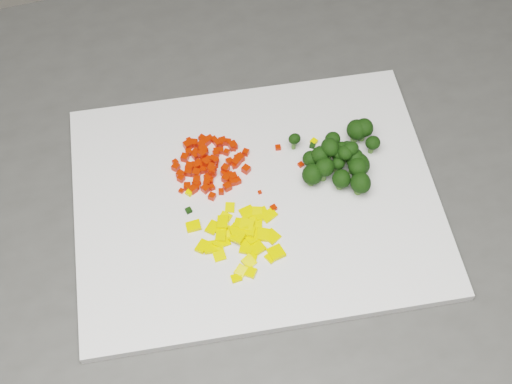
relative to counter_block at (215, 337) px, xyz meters
name	(u,v)px	position (x,y,z in m)	size (l,w,h in m)	color
counter_block	(215,337)	(0.00, 0.00, 0.00)	(1.10, 0.77, 0.90)	#444442
cutting_board	(256,199)	(0.06, -0.04, 0.46)	(0.42, 0.32, 0.01)	white
carrot_pile	(210,160)	(0.03, 0.03, 0.47)	(0.09, 0.09, 0.03)	red
pepper_pile	(234,232)	(0.02, -0.07, 0.47)	(0.11, 0.11, 0.01)	yellow
broccoli_pile	(334,150)	(0.16, -0.03, 0.49)	(0.11, 0.11, 0.05)	black
carrot_cube_0	(196,152)	(0.02, 0.05, 0.46)	(0.01, 0.01, 0.01)	red
carrot_cube_1	(202,150)	(0.03, 0.05, 0.47)	(0.01, 0.01, 0.01)	red
carrot_cube_2	(211,169)	(0.03, 0.01, 0.47)	(0.01, 0.01, 0.01)	red
carrot_cube_3	(202,148)	(0.03, 0.05, 0.46)	(0.01, 0.01, 0.01)	red
carrot_cube_4	(213,159)	(0.03, 0.03, 0.47)	(0.01, 0.01, 0.01)	red
carrot_cube_5	(233,177)	(0.05, 0.00, 0.47)	(0.01, 0.01, 0.01)	red
carrot_cube_6	(226,179)	(0.04, 0.00, 0.47)	(0.01, 0.01, 0.01)	red
carrot_cube_7	(215,160)	(0.04, 0.02, 0.47)	(0.01, 0.01, 0.01)	red
carrot_cube_8	(216,151)	(0.04, 0.04, 0.46)	(0.01, 0.01, 0.01)	red
carrot_cube_9	(190,167)	(0.01, 0.03, 0.47)	(0.01, 0.01, 0.01)	red
carrot_cube_10	(195,156)	(0.02, 0.05, 0.46)	(0.01, 0.01, 0.01)	red
carrot_cube_11	(221,192)	(0.03, -0.01, 0.46)	(0.01, 0.01, 0.01)	red
carrot_cube_12	(228,142)	(0.06, 0.05, 0.46)	(0.01, 0.01, 0.01)	red
carrot_cube_13	(234,166)	(0.05, 0.01, 0.46)	(0.01, 0.01, 0.01)	red
carrot_cube_14	(188,172)	(0.00, 0.03, 0.47)	(0.01, 0.01, 0.01)	red
carrot_cube_15	(215,166)	(0.03, 0.02, 0.46)	(0.01, 0.01, 0.01)	red
carrot_cube_16	(216,154)	(0.04, 0.04, 0.46)	(0.01, 0.01, 0.01)	red
carrot_cube_17	(193,143)	(0.02, 0.06, 0.46)	(0.01, 0.01, 0.01)	red
carrot_cube_18	(176,167)	(-0.01, 0.04, 0.47)	(0.01, 0.01, 0.01)	red
carrot_cube_19	(211,167)	(0.03, 0.02, 0.47)	(0.01, 0.01, 0.01)	red
carrot_cube_20	(181,178)	(-0.01, 0.02, 0.46)	(0.01, 0.01, 0.01)	red
carrot_cube_21	(234,148)	(0.07, 0.04, 0.46)	(0.01, 0.01, 0.01)	red
carrot_cube_22	(202,154)	(0.03, 0.04, 0.47)	(0.01, 0.01, 0.01)	red
carrot_cube_23	(195,166)	(0.01, 0.03, 0.47)	(0.01, 0.01, 0.01)	red
carrot_cube_24	(227,152)	(0.05, 0.03, 0.46)	(0.01, 0.01, 0.01)	red
carrot_cube_25	(203,150)	(0.03, 0.04, 0.47)	(0.01, 0.01, 0.01)	red
carrot_cube_26	(208,178)	(0.02, 0.01, 0.47)	(0.01, 0.01, 0.01)	red
carrot_cube_27	(225,168)	(0.04, 0.01, 0.47)	(0.01, 0.01, 0.01)	red
carrot_cube_28	(229,176)	(0.04, 0.00, 0.46)	(0.01, 0.01, 0.01)	red
carrot_cube_29	(211,181)	(0.02, 0.01, 0.46)	(0.01, 0.01, 0.01)	red
carrot_cube_30	(175,162)	(-0.01, 0.05, 0.46)	(0.01, 0.01, 0.01)	red
carrot_cube_31	(207,183)	(0.02, 0.00, 0.46)	(0.01, 0.01, 0.01)	red
carrot_cube_32	(233,146)	(0.07, 0.04, 0.47)	(0.01, 0.01, 0.01)	red
carrot_cube_33	(206,189)	(0.01, 0.00, 0.47)	(0.01, 0.01, 0.01)	red
carrot_cube_34	(225,174)	(0.04, 0.01, 0.47)	(0.01, 0.01, 0.01)	red
carrot_cube_35	(246,152)	(0.08, 0.02, 0.46)	(0.01, 0.01, 0.01)	red
carrot_cube_36	(197,183)	(0.00, 0.01, 0.46)	(0.01, 0.01, 0.01)	red
carrot_cube_37	(199,164)	(0.02, 0.03, 0.47)	(0.01, 0.01, 0.01)	red
carrot_cube_38	(246,169)	(0.06, 0.00, 0.47)	(0.01, 0.01, 0.01)	red
carrot_cube_39	(214,140)	(0.05, 0.06, 0.46)	(0.01, 0.01, 0.01)	red
carrot_cube_40	(197,173)	(0.01, 0.02, 0.47)	(0.01, 0.01, 0.01)	red
carrot_cube_41	(202,145)	(0.03, 0.06, 0.47)	(0.01, 0.01, 0.01)	red
carrot_cube_42	(185,158)	(0.01, 0.05, 0.47)	(0.01, 0.01, 0.01)	red
carrot_cube_43	(227,187)	(0.03, -0.01, 0.47)	(0.01, 0.01, 0.01)	red
carrot_cube_44	(206,142)	(0.04, 0.06, 0.47)	(0.01, 0.01, 0.01)	red
carrot_cube_45	(196,143)	(0.03, 0.06, 0.46)	(0.01, 0.01, 0.01)	red
carrot_cube_46	(233,182)	(0.04, -0.01, 0.46)	(0.01, 0.01, 0.01)	red
carrot_cube_47	(206,161)	(0.03, 0.03, 0.47)	(0.01, 0.01, 0.01)	red
carrot_cube_48	(212,196)	(0.01, -0.02, 0.46)	(0.01, 0.01, 0.01)	red
carrot_cube_49	(181,175)	(-0.01, 0.03, 0.47)	(0.01, 0.01, 0.01)	red
carrot_cube_50	(234,163)	(0.06, 0.02, 0.46)	(0.01, 0.01, 0.01)	red
carrot_cube_51	(210,139)	(0.04, 0.06, 0.46)	(0.01, 0.01, 0.01)	red
carrot_cube_52	(207,163)	(0.03, 0.03, 0.47)	(0.01, 0.01, 0.01)	red
carrot_cube_53	(240,158)	(0.07, 0.02, 0.47)	(0.01, 0.01, 0.01)	red
carrot_cube_54	(197,186)	(0.00, 0.00, 0.46)	(0.01, 0.01, 0.01)	red
carrot_cube_55	(201,164)	(0.02, 0.03, 0.47)	(0.01, 0.01, 0.01)	red
carrot_cube_56	(188,145)	(0.02, 0.06, 0.47)	(0.01, 0.01, 0.01)	red
carrot_cube_57	(204,158)	(0.03, 0.04, 0.46)	(0.01, 0.01, 0.01)	red
carrot_cube_58	(221,143)	(0.05, 0.05, 0.47)	(0.01, 0.01, 0.01)	red
carrot_cube_59	(236,162)	(0.06, 0.02, 0.47)	(0.01, 0.01, 0.01)	red
carrot_cube_60	(203,170)	(0.02, 0.02, 0.46)	(0.01, 0.01, 0.01)	red
carrot_cube_61	(229,162)	(0.05, 0.02, 0.46)	(0.01, 0.01, 0.01)	red
carrot_cube_62	(193,189)	(0.00, 0.00, 0.47)	(0.01, 0.01, 0.01)	red
carrot_cube_63	(223,141)	(0.06, 0.05, 0.47)	(0.01, 0.01, 0.01)	red
carrot_cube_64	(213,174)	(0.03, 0.01, 0.46)	(0.01, 0.01, 0.01)	red
carrot_cube_65	(212,169)	(0.03, 0.01, 0.47)	(0.01, 0.01, 0.01)	red
carrot_cube_66	(189,152)	(0.01, 0.05, 0.46)	(0.01, 0.01, 0.01)	red
carrot_cube_67	(237,158)	(0.06, 0.02, 0.46)	(0.01, 0.01, 0.01)	red
carrot_cube_68	(212,171)	(0.03, 0.01, 0.47)	(0.01, 0.01, 0.01)	red
carrot_cube_69	(218,143)	(0.05, 0.05, 0.47)	(0.01, 0.01, 0.01)	red
carrot_cube_70	(237,181)	(0.05, -0.01, 0.46)	(0.01, 0.01, 0.01)	red
carrot_cube_71	(194,143)	(0.02, 0.06, 0.47)	(0.01, 0.01, 0.01)	red
carrot_cube_72	(189,140)	(0.02, 0.07, 0.46)	(0.01, 0.01, 0.01)	red
carrot_cube_73	(205,161)	(0.02, 0.03, 0.47)	(0.01, 0.01, 0.01)	red
carrot_cube_74	(212,187)	(0.02, 0.00, 0.46)	(0.01, 0.01, 0.01)	red
carrot_cube_75	(216,160)	(0.04, 0.02, 0.47)	(0.01, 0.01, 0.01)	red
carrot_cube_76	(202,138)	(0.04, 0.07, 0.46)	(0.01, 0.01, 0.01)	red
carrot_cube_77	(221,151)	(0.05, 0.04, 0.46)	(0.01, 0.01, 0.01)	red
carrot_cube_78	(209,160)	(0.03, 0.03, 0.47)	(0.01, 0.01, 0.01)	red
carrot_cube_79	(197,180)	(0.01, 0.01, 0.47)	(0.01, 0.01, 0.01)	red
carrot_cube_80	(187,186)	(-0.01, 0.01, 0.46)	(0.01, 0.01, 0.01)	red
pepper_chunk_0	(256,234)	(0.04, -0.08, 0.46)	(0.01, 0.01, 0.00)	yellow
pepper_chunk_1	(249,262)	(0.02, -0.11, 0.46)	(0.01, 0.01, 0.00)	yellow
pepper_chunk_2	(257,247)	(0.03, -0.10, 0.46)	(0.01, 0.02, 0.00)	yellow
pepper_chunk_3	(247,247)	(0.02, -0.09, 0.46)	(0.02, 0.01, 0.00)	yellow
pepper_chunk_4	(241,271)	(0.00, -0.12, 0.46)	(0.01, 0.01, 0.00)	yellow
pepper_chunk_5	(221,242)	(0.00, -0.07, 0.46)	(0.02, 0.01, 0.00)	yellow
pepper_chunk_6	(226,217)	(0.02, -0.05, 0.46)	(0.01, 0.01, 0.00)	yellow
pepper_chunk_7	(242,224)	(0.03, -0.06, 0.47)	(0.02, 0.01, 0.00)	yellow
pepper_chunk_8	(226,232)	(0.01, -0.06, 0.46)	(0.02, 0.01, 0.00)	yellow
pepper_chunk_9	(246,227)	(0.03, -0.07, 0.46)	(0.02, 0.01, 0.00)	yellow
pepper_chunk_10	(223,222)	(0.01, -0.05, 0.47)	(0.02, 0.01, 0.00)	yellow
pepper_chunk_11	(224,242)	(0.00, -0.07, 0.46)	(0.01, 0.01, 0.00)	yellow
pepper_chunk_12	(255,225)	(0.04, -0.07, 0.46)	(0.02, 0.01, 0.00)	yellow
pepper_chunk_13	(254,217)	(0.05, -0.06, 0.46)	(0.01, 0.01, 0.00)	yellow
pepper_chunk_14	(247,225)	(0.03, -0.07, 0.47)	(0.02, 0.01, 0.00)	yellow
pepper_chunk_15	(269,216)	(0.06, -0.07, 0.46)	(0.02, 0.01, 0.00)	yellow
pepper_chunk_16	(213,227)	(0.00, -0.05, 0.46)	(0.02, 0.01, 0.00)	yellow
pepper_chunk_17	(252,255)	(0.02, -0.10, 0.46)	(0.01, 0.01, 0.00)	yellow
pepper_chunk_18	(237,237)	(0.02, -0.08, 0.47)	(0.01, 0.01, 0.00)	yellow
pepper_chunk_19	(271,258)	(0.04, -0.11, 0.46)	(0.01, 0.01, 0.00)	yellow
pepper_chunk_20	(193,226)	(-0.02, -0.04, 0.46)	(0.02, 0.01, 0.00)	yellow
pepper_chunk_21	(230,208)	(0.03, -0.04, 0.46)	(0.01, 0.01, 0.00)	yellow
pepper_chunk_22	(219,254)	(-0.01, -0.09, 0.46)	(0.01, 0.02, 0.00)	yellow
pepper_chunk_23	(250,272)	(0.01, -0.12, 0.46)	(0.01, 0.01, 0.00)	yellow
pepper_chunk_24	(276,253)	(0.05, -0.11, 0.46)	(0.02, 0.02, 0.00)	yellow
pepper_chunk_25	(236,278)	(0.00, -0.12, 0.46)	(0.01, 0.01, 0.00)	yellow
pepper_chunk_26	(249,231)	(0.03, -0.08, 0.47)	(0.01, 0.01, 0.00)	yellow
pepper_chunk_27	(257,211)	(0.05, -0.06, 0.46)	(0.01, 0.01, 0.00)	yellow
pepper_chunk_28	(263,235)	(0.04, -0.09, 0.46)	(0.01, 0.02, 0.00)	yellow
pepper_chunk_29	(237,231)	(0.02, -0.07, 0.47)	(0.02, 0.01, 0.00)	yellow
pepper_chunk_30	(212,247)	(-0.01, -0.07, 0.46)	(0.02, 0.02, 0.00)	yellow
pepper_chunk_31	(202,246)	(-0.02, -0.07, 0.46)	(0.02, 0.01, 0.00)	yellow
pepper_chunk_32	(272,236)	(0.05, -0.09, 0.46)	(0.02, 0.02, 0.00)	yellow
pepper_chunk_33	(240,229)	(0.02, -0.07, 0.46)	(0.02, 0.01, 0.00)	yellow
pepper_chunk_34	(221,235)	(0.00, -0.07, 0.47)	(0.01, 0.02, 0.00)	yellow
pepper_chunk_35	(261,212)	(0.06, -0.06, 0.46)	(0.01, 0.01, 0.00)	yellow
pepper_chunk_36	(250,238)	(0.03, -0.08, 0.46)	(0.02, 0.01, 0.00)	yellow
pepper_chunk_37	(247,213)	(0.04, -0.05, 0.46)	(0.02, 0.01, 0.00)	yellow
broccoli_floret_0	(355,172)	(0.18, -0.06, 0.47)	(0.02, 0.02, 0.02)	black
broccoli_floret_1	(310,161)	(0.13, -0.03, 0.47)	(0.03, 0.03, 0.02)	black
broccoli_floret_2	(332,143)	(0.17, -0.02, 0.48)	(0.02, 0.02, 0.03)	black
broccoli_floret_3	(311,176)	(0.13, -0.05, 0.47)	(0.03, 0.03, 0.03)	black
broccoli_floret_4	(355,133)	(0.20, -0.01, 0.48)	(0.03, 0.03, 0.03)	black
broccoli_floret_5	(324,171)	(0.14, -0.05, 0.48)	(0.03, 0.03, 0.03)	black
broccoli_floret_6	(347,152)	(0.18, -0.03, 0.47)	(0.03, 0.03, 0.03)	black
broccoli_floret_7	(352,166)	(0.18, -0.05, 0.48)	(0.02, 0.02, 0.03)	black
broccoli_floret_8	(339,155)	(0.16, -0.04, 0.49)	(0.02, 0.02, 0.02)	black
broccoli_floret_9	(359,185)	(0.17, -0.08, 0.48)	(0.03, 0.03, 0.03)	black
broccoli_floret_10	(340,181)	(0.15, -0.07, 0.47)	(0.03, 0.03, 0.03)	black
broccoli_floret_11	(319,159)	(0.14, -0.03, 0.48)	(0.03, 0.03, 0.03)	black
broccoli_floret_12	(363,131)	(0.21, -0.02, 0.48)	(0.03, 0.03, 0.03)	black
broccoli_floret_13	(357,171)	(0.18, -0.06, 0.48)	(0.03, 0.03, 0.03)	black
broccoli_floret_14	(337,167)	(0.16, -0.05, 0.47)	(0.02, 0.02, 0.03)	black
broccoli_floret_15	(340,158)	(0.17, -0.04, 0.47)	(0.03, 0.03, 0.03)	black
broccoli_floret_16	(354,161)	(0.18, -0.05, 0.48)	(0.03, 0.03, 0.03)	black
broccoli_floret_17	(340,153)	(0.17, -0.03, 0.48)	(0.03, 0.03, 0.03)	black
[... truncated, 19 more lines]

